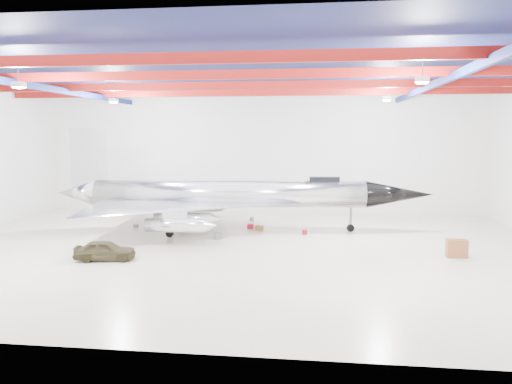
# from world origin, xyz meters

# --- Properties ---
(floor) EXTENTS (40.00, 40.00, 0.00)m
(floor) POSITION_xyz_m (0.00, 0.00, 0.00)
(floor) COLOR beige
(floor) RESTS_ON ground
(wall_back) EXTENTS (40.00, 0.00, 40.00)m
(wall_back) POSITION_xyz_m (0.00, 15.00, 5.50)
(wall_back) COLOR silver
(wall_back) RESTS_ON floor
(ceiling) EXTENTS (40.00, 40.00, 0.00)m
(ceiling) POSITION_xyz_m (0.00, 0.00, 11.00)
(ceiling) COLOR #0A0F38
(ceiling) RESTS_ON wall_back
(ceiling_structure) EXTENTS (39.50, 29.50, 1.08)m
(ceiling_structure) POSITION_xyz_m (0.00, 0.00, 10.32)
(ceiling_structure) COLOR maroon
(ceiling_structure) RESTS_ON ceiling
(jet_aircraft) EXTENTS (28.02, 17.24, 7.64)m
(jet_aircraft) POSITION_xyz_m (-1.27, 5.93, 2.50)
(jet_aircraft) COLOR silver
(jet_aircraft) RESTS_ON floor
(jeep) EXTENTS (3.62, 2.00, 1.16)m
(jeep) POSITION_xyz_m (-6.75, -3.63, 0.58)
(jeep) COLOR #37311B
(jeep) RESTS_ON floor
(desk) EXTENTS (1.18, 0.61, 1.08)m
(desk) POSITION_xyz_m (13.40, -0.47, 0.54)
(desk) COLOR brown
(desk) RESTS_ON floor
(toolbox_red) EXTENTS (0.56, 0.48, 0.35)m
(toolbox_red) POSITION_xyz_m (0.20, 7.03, 0.18)
(toolbox_red) COLOR maroon
(toolbox_red) RESTS_ON floor
(engine_drum) EXTENTS (0.60, 0.60, 0.46)m
(engine_drum) POSITION_xyz_m (-1.51, 2.81, 0.23)
(engine_drum) COLOR #59595B
(engine_drum) RESTS_ON floor
(parts_bin) EXTENTS (0.66, 0.58, 0.39)m
(parts_bin) POSITION_xyz_m (0.98, 6.18, 0.20)
(parts_bin) COLOR olive
(parts_bin) RESTS_ON floor
(crate_small) EXTENTS (0.36, 0.30, 0.23)m
(crate_small) POSITION_xyz_m (-8.70, 6.44, 0.11)
(crate_small) COLOR #59595B
(crate_small) RESTS_ON floor
(tool_chest) EXTENTS (0.37, 0.37, 0.33)m
(tool_chest) POSITION_xyz_m (4.41, 5.23, 0.17)
(tool_chest) COLOR maroon
(tool_chest) RESTS_ON floor
(spares_box) EXTENTS (0.42, 0.42, 0.32)m
(spares_box) POSITION_xyz_m (-0.13, 10.39, 0.16)
(spares_box) COLOR #59595B
(spares_box) RESTS_ON floor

